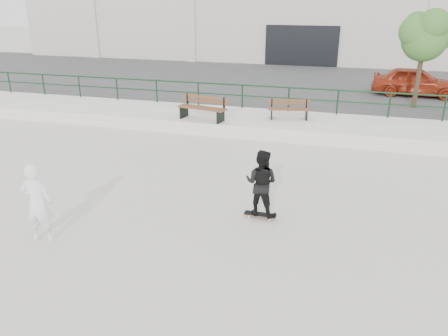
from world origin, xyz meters
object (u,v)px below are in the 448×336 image
(red_car, at_px, (416,81))
(skateboard, at_px, (260,215))
(bench_left, at_px, (203,108))
(standing_skater, at_px, (261,183))
(seated_skater, at_px, (37,203))
(tree, at_px, (426,34))
(bench_right, at_px, (289,109))

(red_car, relative_size, skateboard, 5.15)
(bench_left, relative_size, standing_skater, 1.26)
(bench_left, bearing_deg, seated_skater, -83.11)
(tree, bearing_deg, seated_skater, -124.20)
(skateboard, relative_size, standing_skater, 0.48)
(bench_right, distance_m, skateboard, 7.63)
(bench_right, xyz_separation_m, red_car, (5.29, 5.98, 0.31))
(bench_left, height_order, red_car, red_car)
(bench_left, bearing_deg, bench_right, 30.23)
(skateboard, bearing_deg, red_car, 70.29)
(bench_right, xyz_separation_m, skateboard, (0.39, -7.58, -0.80))
(seated_skater, bearing_deg, skateboard, -164.32)
(bench_right, bearing_deg, bench_left, -172.15)
(bench_right, relative_size, standing_skater, 1.04)
(bench_right, bearing_deg, seated_skater, -122.48)
(seated_skater, bearing_deg, standing_skater, -164.32)
(standing_skater, xyz_separation_m, seated_skater, (-4.42, -2.35, -0.01))
(skateboard, bearing_deg, standing_skater, 63.61)
(bench_right, height_order, standing_skater, standing_skater)
(seated_skater, bearing_deg, bench_right, -124.39)
(standing_skater, bearing_deg, bench_left, -51.89)
(skateboard, height_order, standing_skater, standing_skater)
(bench_right, bearing_deg, tree, 23.85)
(skateboard, distance_m, seated_skater, 5.08)
(bench_right, distance_m, tree, 6.68)
(red_car, bearing_deg, seated_skater, 153.25)
(tree, distance_m, standing_skater, 12.25)
(bench_left, xyz_separation_m, seated_skater, (-0.79, -8.86, -0.05))
(skateboard, height_order, seated_skater, seated_skater)
(bench_right, bearing_deg, standing_skater, -97.41)
(tree, bearing_deg, red_car, 84.51)
(tree, bearing_deg, bench_left, -151.49)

